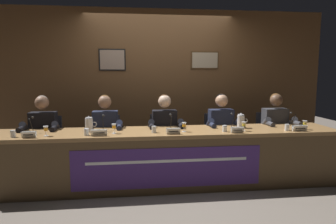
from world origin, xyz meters
TOP-DOWN VIEW (x-y plane):
  - ground_plane at (0.00, 0.00)m, footprint 12.00×12.00m
  - wall_back_panelled at (-0.00, 1.28)m, footprint 5.83×0.14m
  - conference_table at (-0.00, -0.12)m, footprint 4.63×0.74m
  - chair_far_left at (-1.73, 0.55)m, footprint 0.44×0.44m
  - panelist_far_left at (-1.73, 0.35)m, footprint 0.51×0.48m
  - nameplate_far_left at (-1.71, -0.26)m, footprint 0.16×0.06m
  - juice_glass_far_left at (-1.53, -0.18)m, footprint 0.06×0.06m
  - water_cup_far_left at (-1.91, -0.20)m, footprint 0.06×0.06m
  - microphone_far_left at (-1.76, -0.02)m, footprint 0.06×0.17m
  - chair_left at (-0.87, 0.55)m, footprint 0.44×0.44m
  - panelist_left at (-0.87, 0.35)m, footprint 0.51×0.48m
  - nameplate_left at (-0.89, -0.25)m, footprint 0.19×0.06m
  - juice_glass_left at (-0.71, -0.12)m, footprint 0.06×0.06m
  - water_cup_left at (-1.04, -0.20)m, footprint 0.06×0.06m
  - microphone_left at (-0.86, 0.03)m, footprint 0.06×0.17m
  - chair_center at (0.00, 0.55)m, footprint 0.44×0.44m
  - panelist_center at (0.00, 0.35)m, footprint 0.51×0.48m
  - nameplate_center at (0.04, -0.26)m, footprint 0.17×0.06m
  - juice_glass_center at (0.20, -0.12)m, footprint 0.06×0.06m
  - water_cup_center at (-0.20, -0.13)m, footprint 0.06×0.06m
  - microphone_center at (0.04, 0.01)m, footprint 0.06×0.17m
  - chair_right at (0.87, 0.55)m, footprint 0.44×0.44m
  - panelist_right at (0.87, 0.35)m, footprint 0.51×0.48m
  - nameplate_right at (0.87, -0.28)m, footprint 0.16×0.06m
  - juice_glass_right at (1.00, -0.16)m, footprint 0.06×0.06m
  - water_cup_right at (0.73, -0.18)m, footprint 0.06×0.06m
  - microphone_right at (0.91, -0.01)m, footprint 0.06×0.17m
  - chair_far_right at (1.73, 0.55)m, footprint 0.44×0.44m
  - panelist_far_right at (1.73, 0.35)m, footprint 0.51×0.48m
  - nameplate_far_right at (1.73, -0.26)m, footprint 0.20×0.06m
  - juice_glass_far_right at (1.87, -0.16)m, footprint 0.06×0.06m
  - water_cup_far_right at (1.59, -0.20)m, footprint 0.06×0.06m
  - microphone_far_right at (1.78, -0.04)m, footprint 0.06×0.17m
  - water_pitcher_left_side at (-1.04, 0.03)m, footprint 0.15×0.10m
  - water_pitcher_right_side at (1.04, 0.06)m, footprint 0.15×0.10m

SIDE VIEW (x-z plane):
  - ground_plane at x=0.00m, z-range 0.00..0.00m
  - chair_far_left at x=-1.73m, z-range -0.02..0.87m
  - chair_left at x=-0.87m, z-range -0.02..0.87m
  - chair_center at x=0.00m, z-range -0.02..0.87m
  - chair_right at x=0.87m, z-range -0.02..0.87m
  - chair_far_right at x=1.73m, z-range -0.02..0.87m
  - conference_table at x=0.00m, z-range 0.15..0.91m
  - panelist_far_left at x=-1.73m, z-range 0.10..1.31m
  - panelist_left at x=-0.87m, z-range 0.10..1.31m
  - panelist_center at x=0.00m, z-range 0.10..1.31m
  - panelist_right at x=0.87m, z-range 0.10..1.31m
  - panelist_far_right at x=1.73m, z-range 0.10..1.31m
  - water_cup_far_left at x=-1.91m, z-range 0.75..0.84m
  - water_cup_left at x=-1.04m, z-range 0.75..0.84m
  - water_cup_center at x=-0.20m, z-range 0.75..0.84m
  - water_cup_right at x=0.73m, z-range 0.75..0.84m
  - water_cup_far_right at x=1.59m, z-range 0.75..0.84m
  - nameplate_left at x=-0.89m, z-range 0.76..0.84m
  - nameplate_far_left at x=-1.71m, z-range 0.76..0.84m
  - nameplate_center at x=0.04m, z-range 0.76..0.84m
  - nameplate_right at x=0.87m, z-range 0.76..0.84m
  - nameplate_far_right at x=1.73m, z-range 0.76..0.84m
  - microphone_far_left at x=-1.76m, z-range 0.72..0.94m
  - microphone_left at x=-0.86m, z-range 0.72..0.94m
  - microphone_center at x=0.04m, z-range 0.72..0.94m
  - microphone_right at x=0.91m, z-range 0.72..0.94m
  - microphone_far_right at x=1.78m, z-range 0.72..0.94m
  - juice_glass_far_left at x=-1.53m, z-range 0.78..0.91m
  - juice_glass_left at x=-0.71m, z-range 0.78..0.91m
  - juice_glass_center at x=0.20m, z-range 0.78..0.91m
  - juice_glass_right at x=1.00m, z-range 0.78..0.91m
  - juice_glass_far_right at x=1.87m, z-range 0.78..0.91m
  - water_pitcher_left_side at x=-1.04m, z-range 0.75..0.96m
  - water_pitcher_right_side at x=1.04m, z-range 0.75..0.96m
  - wall_back_panelled at x=0.00m, z-range 0.00..2.60m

